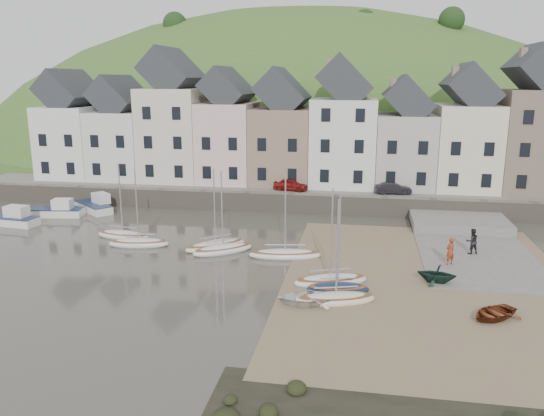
% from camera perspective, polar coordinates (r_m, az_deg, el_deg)
% --- Properties ---
extents(ground, '(160.00, 160.00, 0.00)m').
position_cam_1_polar(ground, '(35.83, -1.64, -6.89)').
color(ground, '#413C33').
rests_on(ground, ground).
extents(quay_land, '(90.00, 30.00, 1.50)m').
position_cam_1_polar(quay_land, '(66.30, 3.82, 3.29)').
color(quay_land, '#426127').
rests_on(quay_land, ground).
extents(quay_street, '(70.00, 7.00, 0.10)m').
position_cam_1_polar(quay_street, '(54.93, 2.57, 2.01)').
color(quay_street, slate).
rests_on(quay_street, quay_land).
extents(seawall, '(70.00, 1.20, 1.80)m').
position_cam_1_polar(seawall, '(51.68, 2.07, 0.54)').
color(seawall, slate).
rests_on(seawall, ground).
extents(beach, '(18.00, 26.00, 0.06)m').
position_cam_1_polar(beach, '(35.45, 16.23, -7.63)').
color(beach, '#7F6C4D').
rests_on(beach, ground).
extents(slipway, '(8.00, 18.00, 0.12)m').
position_cam_1_polar(slipway, '(43.56, 20.37, -3.94)').
color(slipway, slate).
rests_on(slipway, ground).
extents(hillside, '(134.40, 84.00, 84.00)m').
position_cam_1_polar(hillside, '(98.48, 2.47, -4.53)').
color(hillside, '#426127').
rests_on(hillside, ground).
extents(townhouse_terrace, '(61.05, 8.00, 13.93)m').
position_cam_1_polar(townhouse_terrace, '(57.36, 4.84, 8.30)').
color(townhouse_terrace, white).
rests_on(townhouse_terrace, quay_land).
extents(sailboat_0, '(4.71, 2.11, 6.32)m').
position_cam_1_polar(sailboat_0, '(44.96, -15.53, -2.77)').
color(sailboat_0, white).
rests_on(sailboat_0, ground).
extents(sailboat_1, '(4.82, 2.24, 6.32)m').
position_cam_1_polar(sailboat_1, '(42.54, -13.92, -3.60)').
color(sailboat_1, white).
rests_on(sailboat_1, ground).
extents(sailboat_2, '(4.70, 4.34, 6.32)m').
position_cam_1_polar(sailboat_2, '(40.98, -6.01, -3.93)').
color(sailboat_2, beige).
rests_on(sailboat_2, ground).
extents(sailboat_3, '(4.66, 3.99, 6.32)m').
position_cam_1_polar(sailboat_3, '(39.94, -5.24, -4.37)').
color(sailboat_3, white).
rests_on(sailboat_3, ground).
extents(sailboat_4, '(5.41, 2.32, 6.32)m').
position_cam_1_polar(sailboat_4, '(38.72, 1.40, -4.90)').
color(sailboat_4, white).
rests_on(sailboat_4, ground).
extents(sailboat_5, '(4.02, 2.14, 6.32)m').
position_cam_1_polar(sailboat_5, '(32.81, 6.98, -8.46)').
color(sailboat_5, '#162244').
rests_on(sailboat_5, ground).
extents(sailboat_6, '(4.96, 3.11, 6.32)m').
position_cam_1_polar(sailboat_6, '(34.07, 6.23, -7.61)').
color(sailboat_6, white).
rests_on(sailboat_6, ground).
extents(sailboat_7, '(4.82, 2.74, 6.32)m').
position_cam_1_polar(sailboat_7, '(31.39, 6.79, -9.51)').
color(sailboat_7, beige).
rests_on(sailboat_7, ground).
extents(motorboat_0, '(5.02, 2.42, 1.70)m').
position_cam_1_polar(motorboat_0, '(53.91, -21.73, -0.22)').
color(motorboat_0, white).
rests_on(motorboat_0, ground).
extents(motorboat_1, '(5.66, 2.39, 1.70)m').
position_cam_1_polar(motorboat_1, '(52.54, -25.99, -0.98)').
color(motorboat_1, white).
rests_on(motorboat_1, ground).
extents(motorboat_2, '(5.06, 4.55, 1.70)m').
position_cam_1_polar(motorboat_2, '(54.92, -18.24, 0.30)').
color(motorboat_2, white).
rests_on(motorboat_2, ground).
extents(rowboat_white, '(3.76, 3.04, 0.69)m').
position_cam_1_polar(rowboat_white, '(30.98, 3.65, -9.48)').
color(rowboat_white, white).
rests_on(rowboat_white, beach).
extents(rowboat_green, '(2.70, 2.45, 1.24)m').
position_cam_1_polar(rowboat_green, '(35.28, 17.06, -6.66)').
color(rowboat_green, black).
rests_on(rowboat_green, beach).
extents(rowboat_red, '(3.53, 3.43, 0.60)m').
position_cam_1_polar(rowboat_red, '(31.46, 22.42, -10.25)').
color(rowboat_red, maroon).
rests_on(rowboat_red, beach).
extents(person_red, '(0.83, 0.77, 1.90)m').
position_cam_1_polar(person_red, '(38.70, 18.37, -4.36)').
color(person_red, maroon).
rests_on(person_red, slipway).
extents(person_dark, '(1.09, 0.97, 1.88)m').
position_cam_1_polar(person_dark, '(41.59, 20.44, -3.31)').
color(person_dark, black).
rests_on(person_dark, slipway).
extents(car_left, '(3.67, 2.06, 1.18)m').
position_cam_1_polar(car_left, '(53.89, 2.00, 2.49)').
color(car_left, maroon).
rests_on(car_left, quay_street).
extents(car_right, '(3.56, 1.54, 1.14)m').
position_cam_1_polar(car_right, '(53.50, 12.73, 2.06)').
color(car_right, black).
rests_on(car_right, quay_street).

